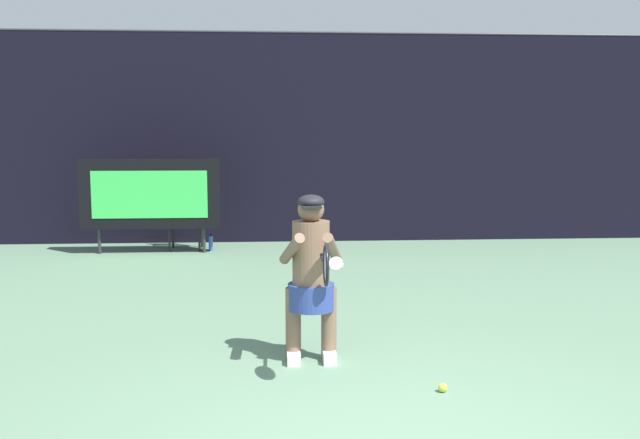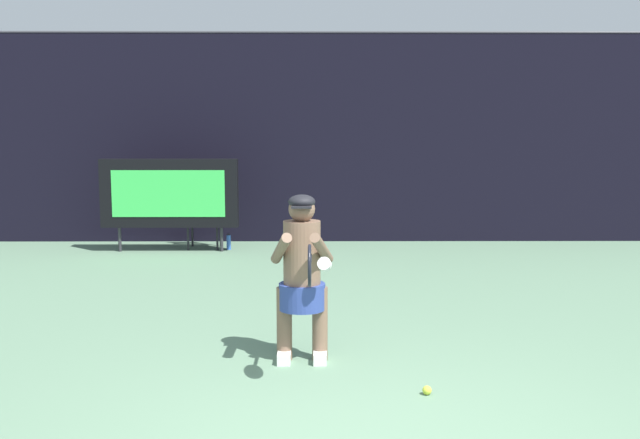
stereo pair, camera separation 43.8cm
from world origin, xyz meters
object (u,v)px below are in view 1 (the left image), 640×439
object	(u,v)px
tennis_player	(311,273)
tennis_ball_spare	(443,388)
umpire_chair	(186,212)
tennis_racket	(326,265)
water_bottle	(211,243)
scoreboard	(151,194)

from	to	relation	value
tennis_player	tennis_ball_spare	size ratio (longest dim) A/B	20.66
tennis_ball_spare	umpire_chair	bearing A→B (deg)	111.69
tennis_racket	water_bottle	bearing A→B (deg)	101.31
scoreboard	tennis_ball_spare	world-z (taller)	scoreboard
umpire_chair	tennis_racket	distance (m)	6.83
scoreboard	tennis_player	distance (m)	5.97
scoreboard	umpire_chair	bearing A→B (deg)	37.31
tennis_player	tennis_racket	bearing A→B (deg)	-84.07
scoreboard	tennis_racket	distance (m)	6.61
water_bottle	tennis_ball_spare	world-z (taller)	water_bottle
tennis_player	water_bottle	bearing A→B (deg)	103.05
scoreboard	umpire_chair	distance (m)	0.71
tennis_player	tennis_ball_spare	xyz separation A→B (m)	(0.93, -0.80, -0.72)
tennis_racket	tennis_ball_spare	size ratio (longest dim) A/B	8.85
scoreboard	tennis_ball_spare	bearing A→B (deg)	-63.40
tennis_player	tennis_racket	xyz separation A→B (m)	(0.07, -0.67, 0.19)
umpire_chair	tennis_ball_spare	xyz separation A→B (m)	(2.67, -6.71, -0.58)
tennis_racket	umpire_chair	bearing A→B (deg)	104.37
umpire_chair	water_bottle	xyz separation A→B (m)	(0.42, -0.20, -0.50)
tennis_player	tennis_racket	world-z (taller)	tennis_player
water_bottle	tennis_player	distance (m)	5.90
water_bottle	tennis_player	xyz separation A→B (m)	(1.32, -5.71, 0.63)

